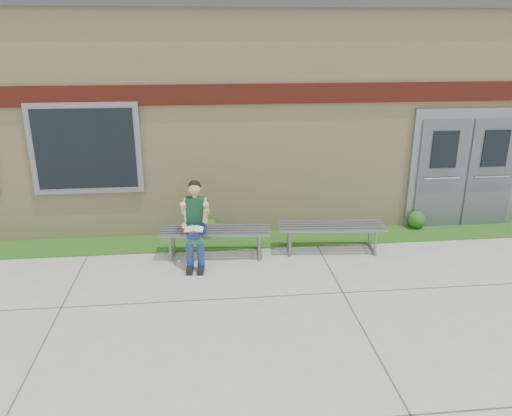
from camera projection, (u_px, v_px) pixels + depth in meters
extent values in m
plane|color=#9E9E99|center=(281.00, 315.00, 6.74)|extent=(80.00, 80.00, 0.00)
cube|color=#2D5015|center=(259.00, 239.00, 9.17)|extent=(16.00, 0.80, 0.02)
cube|color=beige|center=(243.00, 105.00, 11.71)|extent=(16.00, 6.00, 4.00)
cube|color=#3F3F42|center=(243.00, 9.00, 11.01)|extent=(16.20, 6.20, 0.20)
cube|color=maroon|center=(257.00, 94.00, 8.66)|extent=(16.00, 0.06, 0.35)
cube|color=slate|center=(86.00, 149.00, 8.65)|extent=(1.90, 0.08, 1.60)
cube|color=black|center=(85.00, 149.00, 8.62)|extent=(1.70, 0.04, 1.40)
cube|color=slate|center=(465.00, 169.00, 9.53)|extent=(2.20, 0.08, 2.30)
cube|color=#4F585E|center=(440.00, 175.00, 9.47)|extent=(0.92, 0.06, 2.10)
cube|color=#4F585E|center=(490.00, 174.00, 9.57)|extent=(0.92, 0.06, 2.10)
cube|color=slate|center=(215.00, 231.00, 8.38)|extent=(1.87, 0.65, 0.04)
cube|color=slate|center=(172.00, 246.00, 8.39)|extent=(0.08, 0.51, 0.42)
cube|color=slate|center=(259.00, 242.00, 8.54)|extent=(0.08, 0.51, 0.42)
cube|color=slate|center=(332.00, 226.00, 8.58)|extent=(1.86, 0.65, 0.04)
cube|color=slate|center=(289.00, 241.00, 8.59)|extent=(0.09, 0.51, 0.42)
cube|color=slate|center=(372.00, 238.00, 8.73)|extent=(0.09, 0.51, 0.42)
cube|color=navy|center=(196.00, 227.00, 8.27)|extent=(0.35, 0.26, 0.15)
cube|color=#0E351E|center=(195.00, 211.00, 8.15)|extent=(0.33, 0.22, 0.44)
sphere|color=tan|center=(194.00, 188.00, 8.02)|extent=(0.22, 0.22, 0.20)
sphere|color=black|center=(195.00, 187.00, 8.03)|extent=(0.23, 0.23, 0.21)
cylinder|color=navy|center=(189.00, 232.00, 8.03)|extent=(0.18, 0.42, 0.14)
cylinder|color=navy|center=(200.00, 232.00, 8.03)|extent=(0.18, 0.42, 0.14)
cylinder|color=navy|center=(190.00, 257.00, 7.92)|extent=(0.12, 0.12, 0.48)
cylinder|color=navy|center=(201.00, 257.00, 7.92)|extent=(0.12, 0.12, 0.48)
cube|color=black|center=(190.00, 270.00, 7.92)|extent=(0.12, 0.26, 0.10)
cube|color=black|center=(201.00, 269.00, 7.92)|extent=(0.12, 0.26, 0.10)
cylinder|color=tan|center=(184.00, 208.00, 8.08)|extent=(0.11, 0.22, 0.26)
cylinder|color=tan|center=(206.00, 208.00, 8.08)|extent=(0.11, 0.22, 0.26)
cube|color=white|center=(194.00, 229.00, 7.89)|extent=(0.32, 0.24, 0.01)
cube|color=#DC527D|center=(194.00, 230.00, 7.89)|extent=(0.32, 0.25, 0.01)
sphere|color=#90C735|center=(207.00, 211.00, 7.95)|extent=(0.08, 0.08, 0.08)
sphere|color=#2D5015|center=(210.00, 228.00, 9.26)|extent=(0.32, 0.32, 0.32)
sphere|color=#2D5015|center=(416.00, 219.00, 9.66)|extent=(0.34, 0.34, 0.34)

